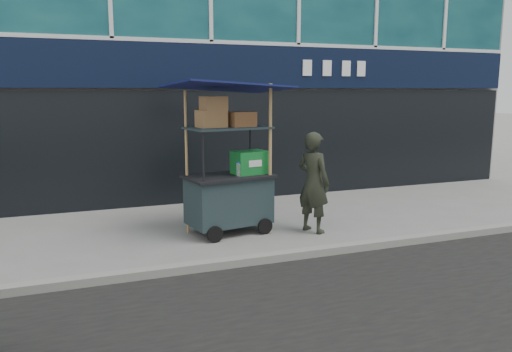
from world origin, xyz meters
name	(u,v)px	position (x,y,z in m)	size (l,w,h in m)	color
ground	(285,255)	(0.00, 0.00, 0.00)	(80.00, 80.00, 0.00)	slate
curb	(291,255)	(0.00, -0.20, 0.06)	(80.00, 0.18, 0.12)	gray
vendor_cart	(230,180)	(-0.39, 1.44, 0.90)	(2.11, 1.65, 2.57)	#19272A
vendor_man	(313,182)	(0.95, 0.97, 0.86)	(0.63, 0.41, 1.72)	#24291E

